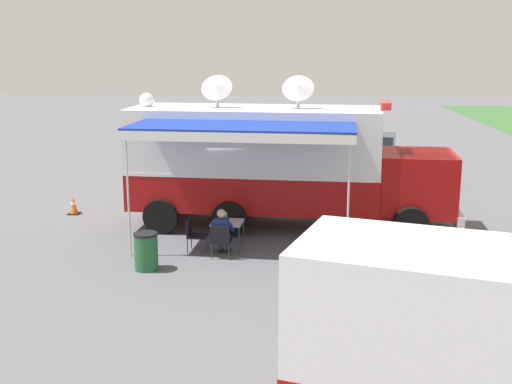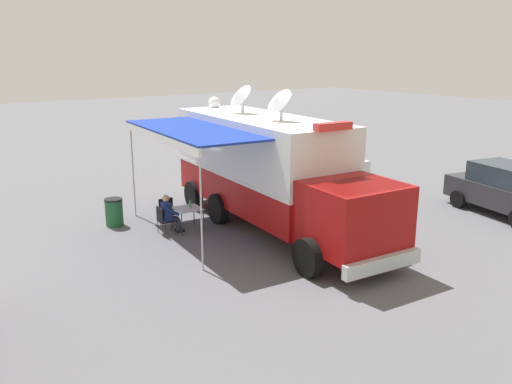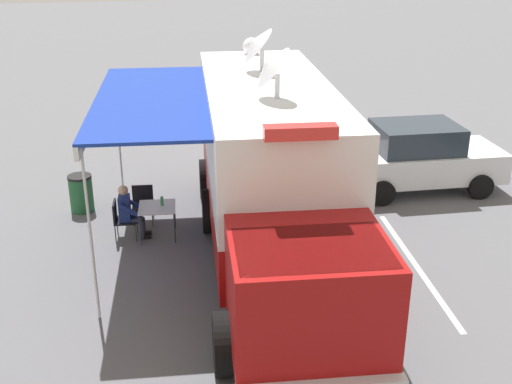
% 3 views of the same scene
% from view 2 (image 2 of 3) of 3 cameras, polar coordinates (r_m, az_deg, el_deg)
% --- Properties ---
extents(ground_plane, '(100.00, 100.00, 0.00)m').
position_cam_2_polar(ground_plane, '(17.64, 0.34, -3.19)').
color(ground_plane, '#5B5B60').
extents(lot_stripe, '(0.49, 4.79, 0.01)m').
position_cam_2_polar(lot_stripe, '(18.09, 10.76, -2.99)').
color(lot_stripe, silver).
rests_on(lot_stripe, ground).
extents(command_truck, '(5.29, 9.65, 4.53)m').
position_cam_2_polar(command_truck, '(16.50, 1.59, 2.54)').
color(command_truck, '#9E0F0F').
rests_on(command_truck, ground).
extents(folding_table, '(0.86, 0.86, 0.73)m').
position_cam_2_polar(folding_table, '(16.74, -7.40, -1.91)').
color(folding_table, silver).
rests_on(folding_table, ground).
extents(water_bottle, '(0.07, 0.07, 0.22)m').
position_cam_2_polar(water_bottle, '(16.77, -7.13, -1.29)').
color(water_bottle, '#3F9959').
rests_on(water_bottle, folding_table).
extents(folding_chair_at_table, '(0.52, 0.52, 0.87)m').
position_cam_2_polar(folding_chair_at_table, '(16.52, -9.97, -2.82)').
color(folding_chair_at_table, black).
rests_on(folding_chair_at_table, ground).
extents(folding_chair_beside_table, '(0.52, 0.52, 0.87)m').
position_cam_2_polar(folding_chair_beside_table, '(17.38, -9.57, -1.91)').
color(folding_chair_beside_table, black).
rests_on(folding_chair_beside_table, ground).
extents(seated_responder, '(0.68, 0.58, 1.25)m').
position_cam_2_polar(seated_responder, '(16.54, -9.38, -2.27)').
color(seated_responder, navy).
rests_on(seated_responder, ground).
extents(trash_bin, '(0.57, 0.57, 0.91)m').
position_cam_2_polar(trash_bin, '(17.69, -15.10, -2.12)').
color(trash_bin, '#235B33').
rests_on(trash_bin, ground).
extents(traffic_cone, '(0.36, 0.36, 0.58)m').
position_cam_2_polar(traffic_cone, '(22.82, -6.24, 1.64)').
color(traffic_cone, black).
rests_on(traffic_cone, ground).
extents(car_behind_truck, '(4.25, 2.10, 1.76)m').
position_cam_2_polar(car_behind_truck, '(21.75, 6.63, 2.60)').
color(car_behind_truck, silver).
rests_on(car_behind_truck, ground).
extents(car_far_corner, '(2.64, 4.48, 1.76)m').
position_cam_2_polar(car_far_corner, '(20.15, 25.52, 0.23)').
color(car_far_corner, '#2D2D33').
rests_on(car_far_corner, ground).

